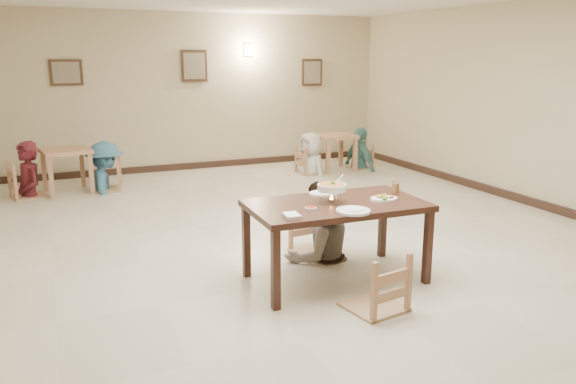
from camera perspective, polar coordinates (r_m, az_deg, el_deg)
name	(u,v)px	position (r m, az deg, el deg)	size (l,w,h in m)	color
floor	(294,243)	(6.75, 0.57, -5.20)	(10.00, 10.00, 0.00)	beige
wall_back	(190,92)	(11.17, -9.96, 9.94)	(10.00, 10.00, 0.00)	#C6B591
wall_right	(553,106)	(8.83, 25.35, 7.93)	(10.00, 10.00, 0.00)	#C6B591
baseboard_back	(193,166)	(11.32, -9.63, 2.64)	(8.00, 0.06, 0.12)	black
baseboard_right	(541,205)	(9.03, 24.30, -1.18)	(0.06, 10.00, 0.12)	black
picture_a	(66,73)	(10.81, -21.62, 11.21)	(0.55, 0.04, 0.45)	#392417
picture_b	(194,66)	(11.13, -9.50, 12.52)	(0.50, 0.04, 0.60)	#392417
picture_c	(312,72)	(11.98, 2.46, 12.04)	(0.45, 0.04, 0.55)	#392417
wall_sconce	(248,50)	(11.45, -4.05, 14.20)	(0.16, 0.05, 0.22)	#FFD88C
main_table	(336,211)	(5.48, 4.92, -1.90)	(1.72, 0.99, 0.80)	#391D14
chair_far	(315,212)	(6.26, 2.78, -2.02)	(0.46, 0.46, 0.98)	tan
chair_near	(376,255)	(4.95, 8.89, -6.30)	(0.47, 0.47, 1.01)	tan
main_diner	(320,181)	(6.07, 3.24, 1.12)	(0.84, 0.66, 1.73)	gray
curry_warmer	(332,188)	(5.43, 4.46, 0.45)	(0.31, 0.28, 0.25)	silver
rice_plate_far	(324,193)	(5.77, 3.66, -0.09)	(0.32, 0.32, 0.07)	white
rice_plate_near	(353,211)	(5.13, 6.64, -1.89)	(0.31, 0.31, 0.07)	white
fried_plate	(384,198)	(5.60, 9.72, -0.62)	(0.28, 0.28, 0.06)	white
chili_dish	(311,208)	(5.20, 2.31, -1.64)	(0.11, 0.11, 0.02)	white
napkin_cutlery	(292,216)	(4.94, 0.39, -2.42)	(0.18, 0.27, 0.03)	white
drink_glass	(396,187)	(5.88, 10.88, 0.47)	(0.07, 0.07, 0.14)	white
bg_table_left	(66,157)	(9.76, -21.62, 3.30)	(0.84, 0.84, 0.73)	tan
bg_table_right	(335,142)	(10.99, 4.80, 5.13)	(0.70, 0.70, 0.70)	tan
bg_chair_ll	(26,164)	(9.73, -25.04, 2.63)	(0.51, 0.51, 1.08)	tan
bg_chair_lr	(105,160)	(9.78, -18.13, 3.10)	(0.48, 0.48, 1.02)	tan
bg_chair_rl	(311,148)	(10.68, 2.33, 4.52)	(0.46, 0.46, 0.99)	tan
bg_chair_rr	(360,147)	(11.26, 7.36, 4.59)	(0.41, 0.41, 0.87)	tan
bg_diner_a	(24,141)	(9.67, -25.25, 4.68)	(0.65, 0.43, 1.78)	#4F1720
bg_diner_b	(103,141)	(9.73, -18.27, 4.91)	(1.06, 0.61, 1.64)	teal
bg_diner_c	(311,132)	(10.64, 2.34, 6.06)	(0.76, 0.50, 1.56)	silver
bg_diner_d	(361,127)	(11.20, 7.42, 6.54)	(0.96, 0.40, 1.64)	teal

